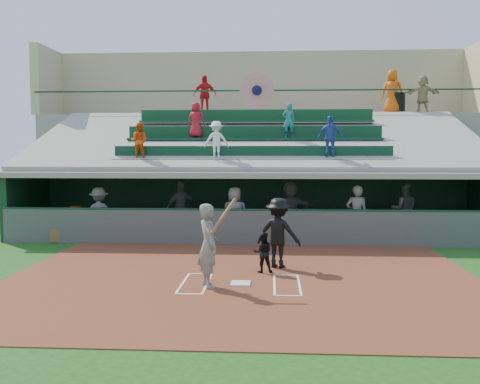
# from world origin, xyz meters

# --- Properties ---
(ground) EXTENTS (100.00, 100.00, 0.00)m
(ground) POSITION_xyz_m (0.00, 0.00, 0.00)
(ground) COLOR #194B15
(ground) RESTS_ON ground
(dirt_slab) EXTENTS (11.00, 9.00, 0.02)m
(dirt_slab) POSITION_xyz_m (0.00, 0.50, 0.01)
(dirt_slab) COLOR brown
(dirt_slab) RESTS_ON ground
(home_plate) EXTENTS (0.43, 0.43, 0.03)m
(home_plate) POSITION_xyz_m (0.00, 0.00, 0.04)
(home_plate) COLOR white
(home_plate) RESTS_ON dirt_slab
(batters_box_chalk) EXTENTS (2.65, 1.85, 0.01)m
(batters_box_chalk) POSITION_xyz_m (0.00, 0.00, 0.02)
(batters_box_chalk) COLOR white
(batters_box_chalk) RESTS_ON dirt_slab
(dugout_floor) EXTENTS (16.00, 3.50, 0.04)m
(dugout_floor) POSITION_xyz_m (0.00, 6.75, 0.02)
(dugout_floor) COLOR gray
(dugout_floor) RESTS_ON ground
(concourse_slab) EXTENTS (20.00, 3.00, 4.60)m
(concourse_slab) POSITION_xyz_m (0.00, 13.50, 2.30)
(concourse_slab) COLOR gray
(concourse_slab) RESTS_ON ground
(grandstand) EXTENTS (20.40, 10.40, 7.80)m
(grandstand) POSITION_xyz_m (-0.01, 10.51, 2.26)
(grandstand) COLOR #4E534E
(grandstand) RESTS_ON ground
(batter_at_plate) EXTENTS (0.96, 0.81, 1.95)m
(batter_at_plate) POSITION_xyz_m (-0.69, -0.29, 0.94)
(batter_at_plate) COLOR #61645E
(batter_at_plate) RESTS_ON dirt_slab
(catcher) EXTENTS (0.52, 0.42, 0.98)m
(catcher) POSITION_xyz_m (0.47, 1.17, 0.51)
(catcher) COLOR black
(catcher) RESTS_ON dirt_slab
(home_umpire) EXTENTS (1.29, 0.98, 1.77)m
(home_umpire) POSITION_xyz_m (0.85, 1.78, 0.90)
(home_umpire) COLOR black
(home_umpire) RESTS_ON dirt_slab
(dugout_bench) EXTENTS (12.87, 6.17, 0.42)m
(dugout_bench) POSITION_xyz_m (-0.13, 7.94, 0.25)
(dugout_bench) COLOR olive
(dugout_bench) RESTS_ON dugout_floor
(white_table) EXTENTS (0.90, 0.79, 0.65)m
(white_table) POSITION_xyz_m (-6.11, 6.30, 0.37)
(white_table) COLOR white
(white_table) RESTS_ON dugout_floor
(water_cooler) EXTENTS (0.36, 0.36, 0.36)m
(water_cooler) POSITION_xyz_m (-6.12, 6.36, 0.88)
(water_cooler) COLOR #C7590B
(water_cooler) RESTS_ON white_table
(dugout_player_a) EXTENTS (1.26, 0.95, 1.73)m
(dugout_player_a) POSITION_xyz_m (-5.01, 5.52, 0.90)
(dugout_player_a) COLOR #5A5C57
(dugout_player_a) RESTS_ON dugout_floor
(dugout_player_b) EXTENTS (1.19, 0.93, 1.88)m
(dugout_player_b) POSITION_xyz_m (-2.47, 6.74, 0.98)
(dugout_player_b) COLOR #4F524E
(dugout_player_b) RESTS_ON dugout_floor
(dugout_player_c) EXTENTS (0.88, 0.59, 1.78)m
(dugout_player_c) POSITION_xyz_m (-0.51, 5.43, 0.93)
(dugout_player_c) COLOR #5D605A
(dugout_player_c) RESTS_ON dugout_floor
(dugout_player_d) EXTENTS (1.83, 0.92, 1.89)m
(dugout_player_d) POSITION_xyz_m (1.32, 6.83, 0.98)
(dugout_player_d) COLOR #5C5F59
(dugout_player_d) RESTS_ON dugout_floor
(dugout_player_e) EXTENTS (0.71, 0.49, 1.85)m
(dugout_player_e) POSITION_xyz_m (3.36, 5.25, 0.96)
(dugout_player_e) COLOR #50524E
(dugout_player_e) RESTS_ON dugout_floor
(dugout_player_f) EXTENTS (0.97, 0.80, 1.83)m
(dugout_player_f) POSITION_xyz_m (5.24, 6.94, 0.95)
(dugout_player_f) COLOR #575A55
(dugout_player_f) RESTS_ON dugout_floor
(trash_bin) EXTENTS (0.62, 0.62, 0.93)m
(trash_bin) POSITION_xyz_m (6.26, 12.68, 5.06)
(trash_bin) COLOR black
(trash_bin) RESTS_ON concourse_slab
(concourse_staff_a) EXTENTS (1.07, 0.57, 1.74)m
(concourse_staff_a) POSITION_xyz_m (-2.34, 12.37, 5.47)
(concourse_staff_a) COLOR red
(concourse_staff_a) RESTS_ON concourse_slab
(concourse_staff_b) EXTENTS (1.09, 0.87, 1.94)m
(concourse_staff_b) POSITION_xyz_m (5.99, 12.62, 5.57)
(concourse_staff_b) COLOR #D1520C
(concourse_staff_b) RESTS_ON concourse_slab
(concourse_staff_c) EXTENTS (1.50, 0.49, 1.61)m
(concourse_staff_c) POSITION_xyz_m (7.16, 12.05, 5.41)
(concourse_staff_c) COLOR tan
(concourse_staff_c) RESTS_ON concourse_slab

